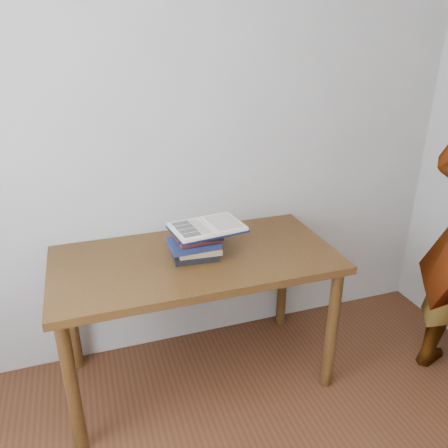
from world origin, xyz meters
name	(u,v)px	position (x,y,z in m)	size (l,w,h in m)	color
room_shell	(322,161)	(-0.08, 0.01, 1.63)	(3.54, 3.54, 2.62)	#B0ADA7
desk	(196,273)	(0.08, 1.38, 0.66)	(1.42, 0.71, 0.76)	#4D3413
book_stack	(197,244)	(0.09, 1.37, 0.83)	(0.26, 0.20, 0.15)	black
open_book	(207,227)	(0.14, 1.36, 0.92)	(0.37, 0.28, 0.03)	black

